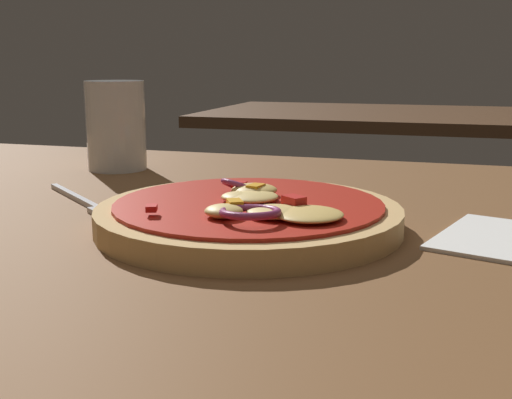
# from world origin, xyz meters

# --- Properties ---
(dining_table) EXTENTS (1.23, 0.87, 0.03)m
(dining_table) POSITION_xyz_m (0.00, 0.00, 0.01)
(dining_table) COLOR brown
(dining_table) RESTS_ON ground
(pizza) EXTENTS (0.25, 0.25, 0.04)m
(pizza) POSITION_xyz_m (0.04, 0.04, 0.04)
(pizza) COLOR tan
(pizza) RESTS_ON dining_table
(fork) EXTENTS (0.15, 0.13, 0.00)m
(fork) POSITION_xyz_m (-0.13, 0.08, 0.03)
(fork) COLOR silver
(fork) RESTS_ON dining_table
(beer_glass) EXTENTS (0.07, 0.07, 0.11)m
(beer_glass) POSITION_xyz_m (-0.21, 0.27, 0.08)
(beer_glass) COLOR silver
(beer_glass) RESTS_ON dining_table
(background_table) EXTENTS (0.85, 0.57, 0.03)m
(background_table) POSITION_xyz_m (-0.02, 1.27, 0.01)
(background_table) COLOR #4C301C
(background_table) RESTS_ON ground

